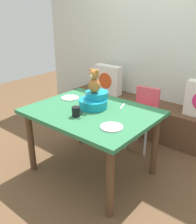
{
  "coord_description": "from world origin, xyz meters",
  "views": [
    {
      "loc": [
        1.54,
        -1.77,
        1.71
      ],
      "look_at": [
        0.0,
        0.1,
        0.69
      ],
      "focal_mm": 39.91,
      "sensor_mm": 36.0,
      "label": 1
    }
  ],
  "objects_px": {
    "highchair": "(143,111)",
    "infant_seat_teal": "(94,101)",
    "dining_table": "(92,119)",
    "dinner_plate_far": "(112,127)",
    "ketchup_bottle": "(95,90)",
    "coffee_mug": "(76,112)",
    "pillow_floral_left": "(108,80)",
    "teddy_bear": "(94,82)",
    "dinner_plate_near": "(70,98)"
  },
  "relations": [
    {
      "from": "ketchup_bottle",
      "to": "coffee_mug",
      "type": "height_order",
      "value": "ketchup_bottle"
    },
    {
      "from": "dining_table",
      "to": "coffee_mug",
      "type": "height_order",
      "value": "coffee_mug"
    },
    {
      "from": "dining_table",
      "to": "infant_seat_teal",
      "type": "relative_size",
      "value": 3.83
    },
    {
      "from": "dinner_plate_far",
      "to": "coffee_mug",
      "type": "bearing_deg",
      "value": -177.73
    },
    {
      "from": "dining_table",
      "to": "infant_seat_teal",
      "type": "bearing_deg",
      "value": 114.11
    },
    {
      "from": "dining_table",
      "to": "dinner_plate_far",
      "type": "xyz_separation_m",
      "value": [
        0.39,
        -0.19,
        0.11
      ]
    },
    {
      "from": "coffee_mug",
      "to": "dining_table",
      "type": "bearing_deg",
      "value": 84.44
    },
    {
      "from": "pillow_floral_left",
      "to": "dinner_plate_far",
      "type": "distance_m",
      "value": 1.8
    },
    {
      "from": "pillow_floral_left",
      "to": "dinner_plate_far",
      "type": "bearing_deg",
      "value": -51.66
    },
    {
      "from": "ketchup_bottle",
      "to": "coffee_mug",
      "type": "distance_m",
      "value": 0.58
    },
    {
      "from": "dining_table",
      "to": "highchair",
      "type": "xyz_separation_m",
      "value": [
        0.15,
        0.8,
        -0.12
      ]
    },
    {
      "from": "highchair",
      "to": "dinner_plate_far",
      "type": "xyz_separation_m",
      "value": [
        0.24,
        -0.99,
        0.22
      ]
    },
    {
      "from": "coffee_mug",
      "to": "ketchup_bottle",
      "type": "bearing_deg",
      "value": 111.7
    },
    {
      "from": "dinner_plate_far",
      "to": "dinner_plate_near",
      "type": "bearing_deg",
      "value": 159.55
    },
    {
      "from": "pillow_floral_left",
      "to": "dinner_plate_far",
      "type": "relative_size",
      "value": 2.2
    },
    {
      "from": "infant_seat_teal",
      "to": "dinner_plate_near",
      "type": "height_order",
      "value": "infant_seat_teal"
    },
    {
      "from": "highchair",
      "to": "infant_seat_teal",
      "type": "height_order",
      "value": "infant_seat_teal"
    },
    {
      "from": "pillow_floral_left",
      "to": "coffee_mug",
      "type": "bearing_deg",
      "value": -63.79
    },
    {
      "from": "coffee_mug",
      "to": "dinner_plate_near",
      "type": "height_order",
      "value": "coffee_mug"
    },
    {
      "from": "dining_table",
      "to": "teddy_bear",
      "type": "height_order",
      "value": "teddy_bear"
    },
    {
      "from": "coffee_mug",
      "to": "dinner_plate_near",
      "type": "distance_m",
      "value": 0.53
    },
    {
      "from": "teddy_bear",
      "to": "coffee_mug",
      "type": "height_order",
      "value": "teddy_bear"
    },
    {
      "from": "ketchup_bottle",
      "to": "dinner_plate_near",
      "type": "height_order",
      "value": "ketchup_bottle"
    },
    {
      "from": "dining_table",
      "to": "dinner_plate_near",
      "type": "height_order",
      "value": "dinner_plate_near"
    },
    {
      "from": "dining_table",
      "to": "ketchup_bottle",
      "type": "xyz_separation_m",
      "value": [
        -0.23,
        0.33,
        0.19
      ]
    },
    {
      "from": "coffee_mug",
      "to": "infant_seat_teal",
      "type": "bearing_deg",
      "value": 93.88
    },
    {
      "from": "dining_table",
      "to": "highchair",
      "type": "distance_m",
      "value": 0.83
    },
    {
      "from": "pillow_floral_left",
      "to": "coffee_mug",
      "type": "xyz_separation_m",
      "value": [
        0.7,
        -1.42,
        0.11
      ]
    },
    {
      "from": "infant_seat_teal",
      "to": "ketchup_bottle",
      "type": "height_order",
      "value": "ketchup_bottle"
    },
    {
      "from": "infant_seat_teal",
      "to": "coffee_mug",
      "type": "xyz_separation_m",
      "value": [
        0.02,
        -0.29,
        -0.02
      ]
    },
    {
      "from": "highchair",
      "to": "infant_seat_teal",
      "type": "bearing_deg",
      "value": -105.07
    },
    {
      "from": "highchair",
      "to": "dinner_plate_far",
      "type": "height_order",
      "value": "highchair"
    },
    {
      "from": "infant_seat_teal",
      "to": "pillow_floral_left",
      "type": "bearing_deg",
      "value": 121.09
    },
    {
      "from": "ketchup_bottle",
      "to": "dinner_plate_near",
      "type": "xyz_separation_m",
      "value": [
        -0.2,
        -0.21,
        -0.08
      ]
    },
    {
      "from": "pillow_floral_left",
      "to": "ketchup_bottle",
      "type": "relative_size",
      "value": 2.38
    },
    {
      "from": "dinner_plate_near",
      "to": "pillow_floral_left",
      "type": "bearing_deg",
      "value": 104.66
    },
    {
      "from": "dining_table",
      "to": "dinner_plate_near",
      "type": "xyz_separation_m",
      "value": [
        -0.43,
        0.12,
        0.11
      ]
    },
    {
      "from": "dinner_plate_far",
      "to": "dining_table",
      "type": "bearing_deg",
      "value": 154.27
    },
    {
      "from": "dinner_plate_far",
      "to": "ketchup_bottle",
      "type": "bearing_deg",
      "value": 140.36
    },
    {
      "from": "highchair",
      "to": "ketchup_bottle",
      "type": "height_order",
      "value": "ketchup_bottle"
    },
    {
      "from": "highchair",
      "to": "teddy_bear",
      "type": "xyz_separation_m",
      "value": [
        -0.19,
        -0.71,
        0.5
      ]
    },
    {
      "from": "highchair",
      "to": "pillow_floral_left",
      "type": "bearing_deg",
      "value": 154.53
    },
    {
      "from": "dining_table",
      "to": "dinner_plate_near",
      "type": "relative_size",
      "value": 6.33
    },
    {
      "from": "teddy_bear",
      "to": "dinner_plate_near",
      "type": "bearing_deg",
      "value": 175.64
    },
    {
      "from": "coffee_mug",
      "to": "pillow_floral_left",
      "type": "bearing_deg",
      "value": 116.21
    },
    {
      "from": "infant_seat_teal",
      "to": "dinner_plate_far",
      "type": "xyz_separation_m",
      "value": [
        0.43,
        -0.28,
        -0.07
      ]
    },
    {
      "from": "dining_table",
      "to": "highchair",
      "type": "height_order",
      "value": "highchair"
    },
    {
      "from": "infant_seat_teal",
      "to": "dinner_plate_near",
      "type": "relative_size",
      "value": 1.65
    },
    {
      "from": "pillow_floral_left",
      "to": "infant_seat_teal",
      "type": "bearing_deg",
      "value": -58.91
    },
    {
      "from": "infant_seat_teal",
      "to": "dining_table",
      "type": "bearing_deg",
      "value": -65.89
    }
  ]
}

